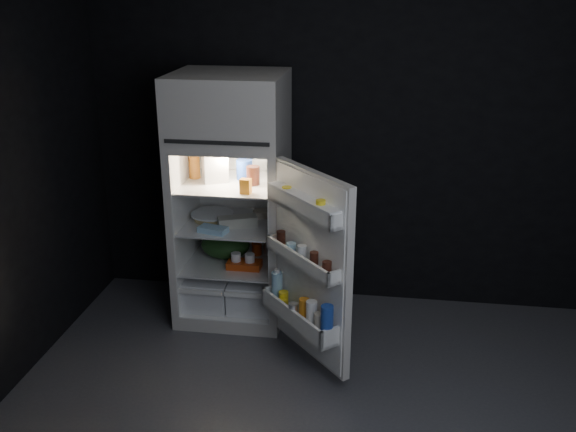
% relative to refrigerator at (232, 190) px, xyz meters
% --- Properties ---
extents(wall_back, '(4.00, 0.00, 2.70)m').
position_rel_refrigerator_xyz_m(wall_back, '(0.87, 0.38, 0.39)').
color(wall_back, black).
rests_on(wall_back, ground).
extents(refrigerator, '(0.76, 0.71, 1.78)m').
position_rel_refrigerator_xyz_m(refrigerator, '(0.00, 0.00, 0.00)').
color(refrigerator, silver).
rests_on(refrigerator, ground).
extents(fridge_door, '(0.61, 0.67, 1.22)m').
position_rel_refrigerator_xyz_m(fridge_door, '(0.63, -0.66, -0.27)').
color(fridge_door, silver).
rests_on(fridge_door, ground).
extents(milk_jug, '(0.22, 0.22, 0.24)m').
position_rel_refrigerator_xyz_m(milk_jug, '(-0.11, -0.02, 0.19)').
color(milk_jug, white).
rests_on(milk_jug, refrigerator).
extents(mayo_jar, '(0.14, 0.14, 0.14)m').
position_rel_refrigerator_xyz_m(mayo_jar, '(0.08, 0.05, 0.14)').
color(mayo_jar, '#1B3C96').
rests_on(mayo_jar, refrigerator).
extents(jam_jar, '(0.09, 0.09, 0.13)m').
position_rel_refrigerator_xyz_m(jam_jar, '(0.17, -0.07, 0.14)').
color(jam_jar, '#32150E').
rests_on(jam_jar, refrigerator).
extents(amber_bottle, '(0.09, 0.09, 0.22)m').
position_rel_refrigerator_xyz_m(amber_bottle, '(-0.27, 0.02, 0.18)').
color(amber_bottle, '#C2691F').
rests_on(amber_bottle, refrigerator).
extents(small_carton, '(0.08, 0.06, 0.10)m').
position_rel_refrigerator_xyz_m(small_carton, '(0.16, -0.27, 0.12)').
color(small_carton, orange).
rests_on(small_carton, refrigerator).
extents(egg_carton, '(0.29, 0.20, 0.07)m').
position_rel_refrigerator_xyz_m(egg_carton, '(0.06, -0.11, -0.19)').
color(egg_carton, '#999A8C').
rests_on(egg_carton, refrigerator).
extents(pie, '(0.31, 0.31, 0.04)m').
position_rel_refrigerator_xyz_m(pie, '(-0.15, -0.01, -0.21)').
color(pie, tan).
rests_on(pie, refrigerator).
extents(flat_package, '(0.22, 0.15, 0.04)m').
position_rel_refrigerator_xyz_m(flat_package, '(-0.08, -0.25, -0.21)').
color(flat_package, '#8DBCDB').
rests_on(flat_package, refrigerator).
extents(wrapped_pkg, '(0.16, 0.15, 0.05)m').
position_rel_refrigerator_xyz_m(wrapped_pkg, '(0.20, 0.10, -0.20)').
color(wrapped_pkg, beige).
rests_on(wrapped_pkg, refrigerator).
extents(produce_bag, '(0.39, 0.34, 0.20)m').
position_rel_refrigerator_xyz_m(produce_bag, '(-0.06, 0.01, -0.43)').
color(produce_bag, '#193815').
rests_on(produce_bag, refrigerator).
extents(yogurt_tray, '(0.24, 0.13, 0.05)m').
position_rel_refrigerator_xyz_m(yogurt_tray, '(0.11, -0.16, -0.50)').
color(yogurt_tray, '#B33A0F').
rests_on(yogurt_tray, refrigerator).
extents(small_can_red, '(0.10, 0.10, 0.09)m').
position_rel_refrigerator_xyz_m(small_can_red, '(0.15, 0.09, -0.48)').
color(small_can_red, '#B33A0F').
rests_on(small_can_red, refrigerator).
extents(small_can_silver, '(0.07, 0.07, 0.09)m').
position_rel_refrigerator_xyz_m(small_can_silver, '(0.23, 0.11, -0.48)').
color(small_can_silver, silver).
rests_on(small_can_silver, refrigerator).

